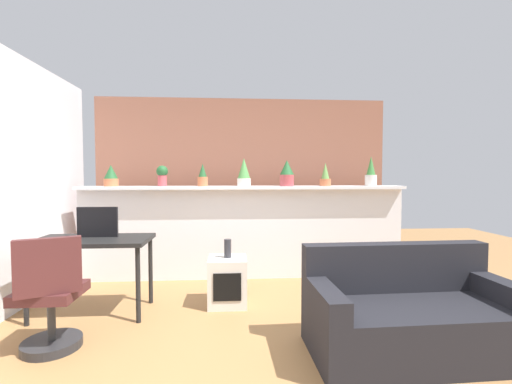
{
  "coord_description": "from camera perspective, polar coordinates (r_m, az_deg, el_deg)",
  "views": [
    {
      "loc": [
        -0.17,
        -2.62,
        1.37
      ],
      "look_at": [
        0.11,
        1.36,
        1.18
      ],
      "focal_mm": 24.45,
      "sensor_mm": 36.0,
      "label": 1
    }
  ],
  "objects": [
    {
      "name": "ground_plane",
      "position": [
        2.96,
        -0.32,
        -24.79
      ],
      "size": [
        12.0,
        12.0,
        0.0
      ],
      "primitive_type": "plane",
      "color": "#9E7042"
    },
    {
      "name": "potted_plant_2",
      "position": [
        4.59,
        -8.72,
        2.59
      ],
      "size": [
        0.13,
        0.13,
        0.29
      ],
      "color": "#C66B42",
      "rests_on": "plant_shelf"
    },
    {
      "name": "potted_plant_5",
      "position": [
        4.73,
        11.27,
        2.56
      ],
      "size": [
        0.15,
        0.15,
        0.31
      ],
      "color": "#C66B42",
      "rests_on": "plant_shelf"
    },
    {
      "name": "potted_plant_6",
      "position": [
        4.98,
        18.28,
        2.96
      ],
      "size": [
        0.16,
        0.16,
        0.4
      ],
      "color": "silver",
      "rests_on": "plant_shelf"
    },
    {
      "name": "potted_plant_1",
      "position": [
        4.69,
        -15.09,
        2.75
      ],
      "size": [
        0.15,
        0.15,
        0.27
      ],
      "color": "#B7474C",
      "rests_on": "plant_shelf"
    },
    {
      "name": "desk",
      "position": [
        3.82,
        -25.18,
        -8.13
      ],
      "size": [
        1.1,
        0.6,
        0.75
      ],
      "color": "black",
      "rests_on": "ground"
    },
    {
      "name": "tv_monitor",
      "position": [
        3.85,
        -24.48,
        -4.48
      ],
      "size": [
        0.39,
        0.04,
        0.3
      ],
      "primitive_type": "cube",
      "color": "black",
      "rests_on": "desk"
    },
    {
      "name": "couch",
      "position": [
        3.1,
        23.88,
        -18.02
      ],
      "size": [
        1.58,
        0.81,
        0.8
      ],
      "color": "black",
      "rests_on": "ground"
    },
    {
      "name": "vase_on_shelf",
      "position": [
        3.74,
        -4.66,
        -9.18
      ],
      "size": [
        0.08,
        0.08,
        0.19
      ],
      "primitive_type": "cylinder",
      "color": "#2D2D33",
      "rests_on": "side_cube_shelf"
    },
    {
      "name": "divider_wall",
      "position": [
        4.69,
        -1.91,
        -6.78
      ],
      "size": [
        4.25,
        0.16,
        1.19
      ],
      "primitive_type": "cube",
      "color": "silver",
      "rests_on": "ground"
    },
    {
      "name": "brick_wall_behind",
      "position": [
        5.23,
        -2.16,
        1.41
      ],
      "size": [
        4.25,
        0.1,
        2.5
      ],
      "primitive_type": "cube",
      "color": "#935B47",
      "rests_on": "ground"
    },
    {
      "name": "potted_plant_3",
      "position": [
        4.6,
        -1.99,
        3.21
      ],
      "size": [
        0.18,
        0.18,
        0.37
      ],
      "color": "silver",
      "rests_on": "plant_shelf"
    },
    {
      "name": "potted_plant_0",
      "position": [
        4.84,
        -22.63,
        2.45
      ],
      "size": [
        0.18,
        0.18,
        0.27
      ],
      "color": "#C66B42",
      "rests_on": "plant_shelf"
    },
    {
      "name": "plant_shelf",
      "position": [
        4.59,
        -1.9,
        0.73
      ],
      "size": [
        4.25,
        0.33,
        0.04
      ],
      "primitive_type": "cube",
      "color": "silver",
      "rests_on": "divider_wall"
    },
    {
      "name": "side_cube_shelf",
      "position": [
        3.81,
        -4.69,
        -14.35
      ],
      "size": [
        0.4,
        0.41,
        0.5
      ],
      "color": "silver",
      "rests_on": "ground"
    },
    {
      "name": "office_chair",
      "position": [
        3.24,
        -30.57,
        -15.27
      ],
      "size": [
        0.51,
        0.51,
        0.91
      ],
      "color": "#262628",
      "rests_on": "ground"
    },
    {
      "name": "potted_plant_4",
      "position": [
        4.6,
        5.07,
        3.11
      ],
      "size": [
        0.19,
        0.19,
        0.34
      ],
      "color": "#B7474C",
      "rests_on": "plant_shelf"
    }
  ]
}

